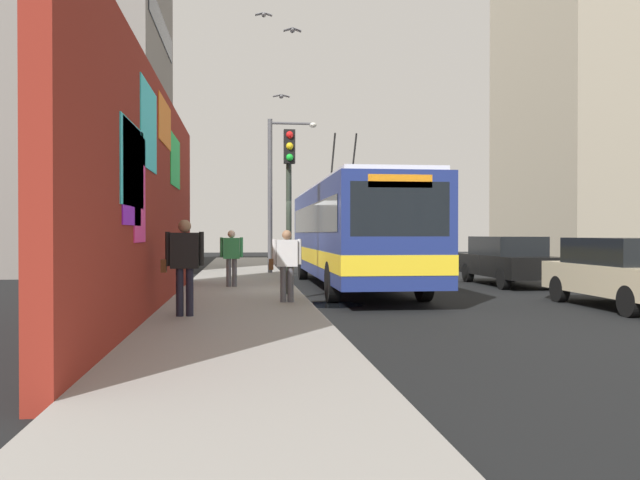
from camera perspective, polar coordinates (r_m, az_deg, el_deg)
name	(u,v)px	position (r m, az deg, el deg)	size (l,w,h in m)	color
ground_plane	(299,296)	(17.16, -1.84, -5.03)	(80.00, 80.00, 0.00)	black
sidewalk_slab	(239,294)	(17.09, -7.21, -4.80)	(48.00, 3.20, 0.15)	gray
graffiti_wall	(152,197)	(13.60, -14.72, 3.70)	(14.91, 0.32, 4.82)	maroon
building_far_left	(65,106)	(30.51, -21.78, 11.06)	(9.25, 8.26, 14.50)	gray
building_far_right	(591,100)	(37.85, 23.04, 11.45)	(10.32, 7.24, 17.69)	#9E937F
city_bus	(352,231)	(19.53, 2.85, 0.83)	(12.20, 2.57, 4.94)	navy
parked_car_champagne	(625,271)	(15.86, 25.55, -2.52)	(4.34, 1.85, 1.58)	#C6B793
parked_car_black	(507,260)	(21.55, 16.36, -1.68)	(4.63, 1.77, 1.58)	black
pedestrian_near_wall	(184,259)	(12.04, -12.03, -1.66)	(0.24, 0.78, 1.78)	#1E1E2D
pedestrian_midblock	(232,254)	(18.53, -7.90, -1.22)	(0.22, 0.66, 1.62)	#595960
pedestrian_at_curb	(286,260)	(14.23, -3.02, -1.81)	(0.22, 0.73, 1.60)	#595960
traffic_light	(289,183)	(16.09, -2.77, 5.08)	(0.49, 0.28, 4.14)	#2D382D
street_lamp	(276,183)	(25.21, -3.94, 5.08)	(0.44, 1.93, 6.01)	#4C4C51
flying_pigeons	(294,37)	(20.05, -2.32, 17.62)	(7.13, 2.50, 2.71)	#47474C
curbside_puddle	(333,305)	(15.08, 1.17, -5.79)	(1.45, 1.45, 0.00)	black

